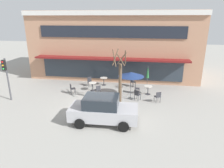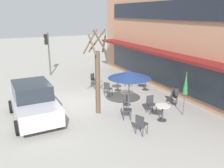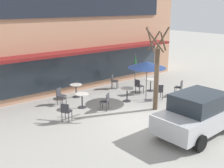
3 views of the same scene
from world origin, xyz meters
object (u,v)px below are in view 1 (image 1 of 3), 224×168
object	(u,v)px
cafe_chair_4	(72,88)
street_tree	(120,80)
cafe_chair_2	(133,81)
cafe_chair_6	(158,96)
cafe_chair_3	(90,81)
patio_umbrella_cream_folded	(131,74)
cafe_table_by_tree	(93,85)
cafe_chair_5	(136,88)
parked_sedan	(103,110)
cafe_table_near_wall	(148,89)
cafe_chair_1	(137,94)
traffic_light_pole	(6,73)
cafe_table_streetside	(104,80)
cafe_table_mid_patio	(119,89)
patio_umbrella_green_folded	(148,72)
cafe_chair_0	(98,90)

from	to	relation	value
cafe_chair_4	street_tree	bearing A→B (deg)	-18.73
cafe_chair_2	cafe_chair_6	bearing A→B (deg)	-58.59
cafe_chair_2	cafe_chair_6	xyz separation A→B (m)	(2.16, -3.54, 0.00)
cafe_chair_2	cafe_chair_6	world-z (taller)	same
cafe_chair_2	cafe_chair_3	distance (m)	4.15
cafe_chair_3	cafe_chair_6	world-z (taller)	same
cafe_chair_6	patio_umbrella_cream_folded	bearing A→B (deg)	163.30
patio_umbrella_cream_folded	cafe_chair_2	size ratio (longest dim) A/B	2.47
cafe_table_by_tree	street_tree	size ratio (longest dim) A/B	0.18
cafe_chair_5	parked_sedan	bearing A→B (deg)	-108.78
cafe_table_near_wall	cafe_chair_1	xyz separation A→B (m)	(-0.88, -1.47, 0.01)
cafe_table_by_tree	traffic_light_pole	distance (m)	7.03
cafe_chair_3	parked_sedan	size ratio (longest dim) A/B	0.21
street_tree	cafe_chair_5	bearing A→B (deg)	64.11
cafe_table_streetside	cafe_chair_2	bearing A→B (deg)	0.32
cafe_chair_4	cafe_chair_6	bearing A→B (deg)	-5.96
cafe_chair_5	cafe_chair_6	distance (m)	2.41
cafe_chair_2	parked_sedan	xyz separation A→B (m)	(-1.41, -7.28, 0.35)
cafe_table_mid_patio	patio_umbrella_cream_folded	world-z (taller)	patio_umbrella_cream_folded
cafe_table_near_wall	cafe_table_by_tree	distance (m)	4.94
cafe_chair_1	cafe_chair_6	world-z (taller)	same
cafe_chair_5	street_tree	world-z (taller)	street_tree
cafe_chair_4	cafe_table_streetside	bearing A→B (deg)	50.79
cafe_chair_2	traffic_light_pole	world-z (taller)	traffic_light_pole
cafe_chair_4	parked_sedan	world-z (taller)	parked_sedan
patio_umbrella_green_folded	street_tree	world-z (taller)	street_tree
cafe_table_by_tree	cafe_chair_4	bearing A→B (deg)	-145.57
cafe_table_mid_patio	cafe_chair_1	bearing A→B (deg)	-30.60
cafe_chair_1	cafe_chair_5	world-z (taller)	same
cafe_chair_2	cafe_chair_6	distance (m)	4.15
parked_sedan	patio_umbrella_cream_folded	bearing A→B (deg)	72.19
cafe_table_near_wall	cafe_table_by_tree	bearing A→B (deg)	177.93
cafe_chair_2	cafe_chair_4	size ratio (longest dim) A/B	1.00
cafe_chair_3	cafe_chair_5	xyz separation A→B (m)	(4.55, -1.35, 0.00)
cafe_table_streetside	cafe_table_by_tree	bearing A→B (deg)	-112.14
cafe_table_by_tree	parked_sedan	xyz separation A→B (m)	(2.10, -5.58, 0.36)
parked_sedan	traffic_light_pole	world-z (taller)	traffic_light_pole
patio_umbrella_green_folded	cafe_chair_2	world-z (taller)	patio_umbrella_green_folded
cafe_table_mid_patio	cafe_chair_1	world-z (taller)	cafe_chair_1
cafe_chair_2	cafe_table_by_tree	bearing A→B (deg)	-154.06
patio_umbrella_green_folded	cafe_table_near_wall	bearing A→B (deg)	-86.90
cafe_chair_4	cafe_chair_5	bearing A→B (deg)	9.60
patio_umbrella_cream_folded	cafe_chair_1	distance (m)	1.67
cafe_chair_1	cafe_chair_6	size ratio (longest dim) A/B	1.00
patio_umbrella_cream_folded	parked_sedan	size ratio (longest dim) A/B	0.52
patio_umbrella_green_folded	patio_umbrella_cream_folded	world-z (taller)	same
patio_umbrella_green_folded	cafe_chair_1	distance (m)	3.13
cafe_table_mid_patio	patio_umbrella_cream_folded	bearing A→B (deg)	-24.43
cafe_chair_0	cafe_chair_5	bearing A→B (deg)	16.18
cafe_table_by_tree	cafe_chair_4	distance (m)	1.90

